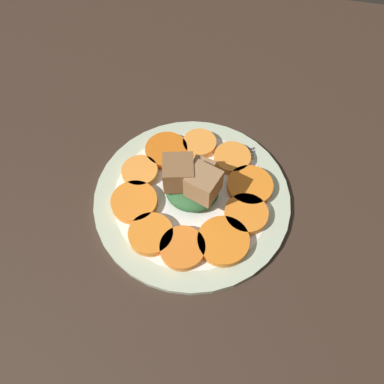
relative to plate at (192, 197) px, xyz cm
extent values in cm
cube|color=#38281E|center=(0.00, 0.00, -1.52)|extent=(120.00, 120.00, 2.00)
cylinder|color=beige|center=(0.00, 0.00, -0.02)|extent=(30.86, 30.86, 1.00)
cylinder|color=white|center=(0.00, 0.00, 0.03)|extent=(24.69, 24.69, 1.00)
cylinder|color=orange|center=(-5.09, -7.97, 1.24)|extent=(6.06, 6.06, 1.31)
cylinder|color=#F99539|center=(0.77, -9.78, 1.24)|extent=(5.66, 5.66, 1.31)
cylinder|color=orange|center=(5.90, -7.26, 1.24)|extent=(7.04, 7.04, 1.31)
cylinder|color=orange|center=(9.06, -2.18, 1.24)|extent=(5.83, 5.83, 1.31)
cylinder|color=orange|center=(8.33, 3.39, 1.24)|extent=(7.11, 7.11, 1.31)
cylinder|color=orange|center=(4.43, 8.08, 1.24)|extent=(6.59, 6.59, 1.31)
cylinder|color=orange|center=(-0.57, 9.22, 1.24)|extent=(6.57, 6.57, 1.31)
cylinder|color=orange|center=(-6.09, 6.95, 1.24)|extent=(7.58, 7.58, 1.31)
cylinder|color=orange|center=(-8.73, 1.89, 1.24)|extent=(6.58, 6.58, 1.31)
cylinder|color=orange|center=(-8.64, -3.16, 1.24)|extent=(7.21, 7.21, 1.31)
ellipsoid|color=#2D6033|center=(0.00, 0.00, 1.91)|extent=(8.22, 7.40, 2.65)
cube|color=#9E754C|center=(-1.16, -1.75, 4.87)|extent=(3.83, 3.83, 3.26)
cube|color=#9E754C|center=(-1.81, 0.55, 5.38)|extent=(5.46, 5.46, 4.29)
cube|color=brown|center=(2.16, -0.51, 5.47)|extent=(5.41, 5.41, 4.47)
cube|color=#B2B2B7|center=(3.14, -7.75, 0.78)|extent=(11.59, 3.42, 0.40)
cube|color=#B2B2B7|center=(-3.24, -9.07, 0.78)|extent=(1.85, 2.55, 0.40)
cube|color=#B2B2B7|center=(-5.96, -10.65, 0.78)|extent=(4.54, 1.23, 0.40)
cube|color=#B2B2B7|center=(-6.10, -10.00, 0.78)|extent=(4.54, 1.23, 0.40)
cube|color=#B2B2B7|center=(-6.23, -9.34, 0.78)|extent=(4.54, 1.23, 0.40)
cube|color=#B2B2B7|center=(-6.37, -8.69, 0.78)|extent=(4.54, 1.23, 0.40)
camera|label=1|loc=(-6.18, 29.17, 51.17)|focal=35.00mm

